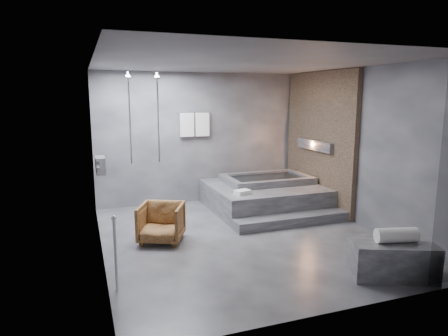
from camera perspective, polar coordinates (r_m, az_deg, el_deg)
name	(u,v)px	position (r m, az deg, el deg)	size (l,w,h in m)	color
room	(261,131)	(6.73, 5.35, 5.35)	(5.00, 5.04, 2.82)	#313134
tub_deck	(264,196)	(8.33, 5.74, -4.07)	(2.20, 2.00, 0.50)	#373739
tub_step	(292,220)	(7.37, 9.70, -7.36)	(2.20, 0.36, 0.18)	#373739
concrete_bench	(392,259)	(5.70, 22.87, -11.87)	(1.03, 0.56, 0.46)	#37373A
driftwood_chair	(161,223)	(6.49, -8.94, -7.72)	(0.66, 0.68, 0.62)	#472811
rolled_towel	(396,235)	(5.58, 23.42, -8.81)	(0.19, 0.19, 0.53)	white
deck_towel	(243,192)	(7.45, 2.67, -3.45)	(0.28, 0.21, 0.08)	silver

